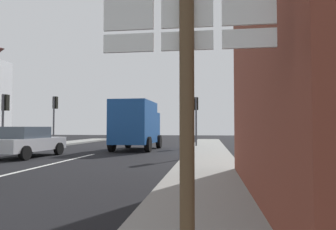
# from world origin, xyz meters

# --- Properties ---
(ground_plane) EXTENTS (80.00, 80.00, 0.00)m
(ground_plane) POSITION_xyz_m (0.00, 10.00, 0.00)
(ground_plane) COLOR black
(sidewalk_right) EXTENTS (2.26, 44.00, 0.14)m
(sidewalk_right) POSITION_xyz_m (6.06, 8.00, 0.07)
(sidewalk_right) COLOR gray
(sidewalk_right) RESTS_ON ground
(lane_centre_stripe) EXTENTS (0.16, 12.00, 0.01)m
(lane_centre_stripe) POSITION_xyz_m (0.00, 6.00, 0.01)
(lane_centre_stripe) COLOR silver
(lane_centre_stripe) RESTS_ON ground
(sedan_far) EXTENTS (2.15, 4.29, 1.47)m
(sedan_far) POSITION_xyz_m (-2.64, 10.09, 0.76)
(sedan_far) COLOR #B7BABF
(sedan_far) RESTS_ON ground
(delivery_truck) EXTENTS (2.57, 5.05, 3.05)m
(delivery_truck) POSITION_xyz_m (1.54, 15.27, 1.65)
(delivery_truck) COLOR #19478C
(delivery_truck) RESTS_ON ground
(route_sign_post) EXTENTS (1.66, 0.14, 3.20)m
(route_sign_post) POSITION_xyz_m (5.90, -0.69, 2.00)
(route_sign_post) COLOR brown
(route_sign_post) RESTS_ON ground
(traffic_light_far_left) EXTENTS (0.30, 0.49, 3.72)m
(traffic_light_far_left) POSITION_xyz_m (-5.23, 17.58, 2.76)
(traffic_light_far_left) COLOR #47474C
(traffic_light_far_left) RESTS_ON ground
(traffic_light_near_right) EXTENTS (0.30, 0.49, 3.34)m
(traffic_light_near_right) POSITION_xyz_m (5.23, 10.77, 2.47)
(traffic_light_near_right) COLOR #47474C
(traffic_light_near_right) RESTS_ON ground
(traffic_light_far_right) EXTENTS (0.30, 0.49, 3.57)m
(traffic_light_far_right) POSITION_xyz_m (5.23, 18.00, 2.65)
(traffic_light_far_right) COLOR #47474C
(traffic_light_far_right) RESTS_ON ground
(traffic_light_near_left) EXTENTS (0.30, 0.49, 3.28)m
(traffic_light_near_left) POSITION_xyz_m (-5.23, 12.02, 2.43)
(traffic_light_near_left) COLOR #47474C
(traffic_light_near_left) RESTS_ON ground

